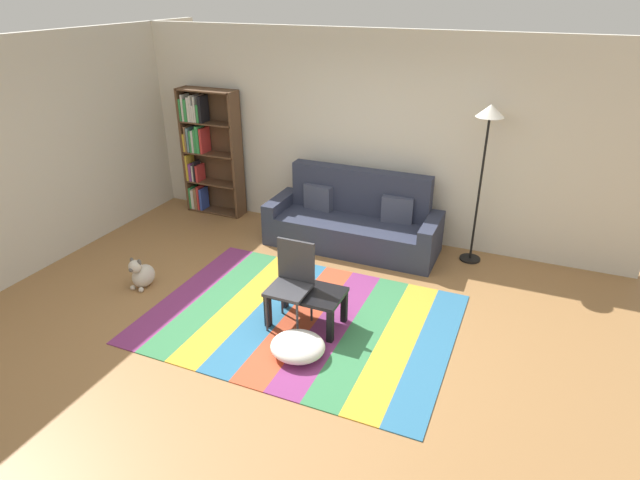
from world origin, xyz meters
name	(u,v)px	position (x,y,z in m)	size (l,w,h in m)	color
ground_plane	(290,326)	(0.00, 0.00, 0.00)	(14.00, 14.00, 0.00)	#9E7042
back_wall	(372,138)	(0.00, 2.55, 1.35)	(6.80, 0.10, 2.70)	silver
left_wall	(71,144)	(-3.40, 0.75, 1.35)	(0.10, 5.50, 2.70)	beige
rug	(301,319)	(0.05, 0.16, 0.01)	(3.13, 2.28, 0.01)	#843370
couch	(354,222)	(-0.04, 2.02, 0.34)	(2.26, 0.80, 1.00)	#2D3347
bookshelf	(206,150)	(-2.49, 2.31, 0.96)	(0.90, 0.28, 1.85)	brown
coffee_table	(306,297)	(0.14, 0.11, 0.33)	(0.76, 0.46, 0.39)	black
pouf	(298,346)	(0.28, -0.40, 0.10)	(0.52, 0.49, 0.19)	white
dog	(142,274)	(-1.92, 0.05, 0.16)	(0.22, 0.35, 0.40)	beige
standing_lamp	(487,133)	(1.48, 2.22, 1.64)	(0.32, 0.32, 1.96)	black
tv_remote	(296,290)	(0.05, 0.06, 0.41)	(0.04, 0.15, 0.02)	black
folding_chair	(292,277)	(0.00, 0.09, 0.53)	(0.40, 0.40, 0.90)	#38383D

